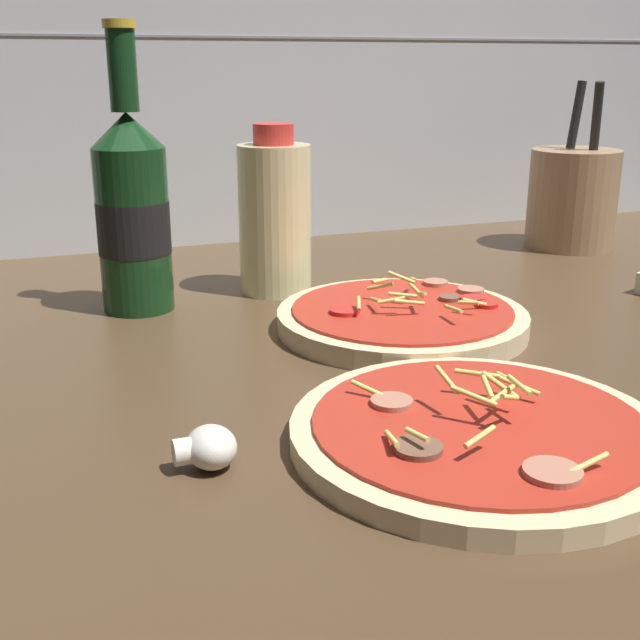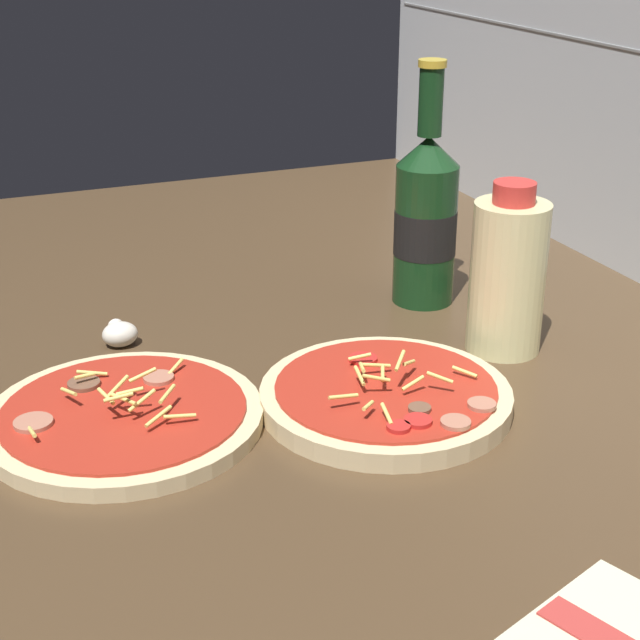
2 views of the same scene
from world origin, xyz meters
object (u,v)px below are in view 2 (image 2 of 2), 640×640
object	(u,v)px
pizza_near	(124,418)
oil_bottle	(508,275)
beer_bottle	(426,218)
pizza_far	(386,397)
mushroom_left	(120,333)

from	to	relation	value
pizza_near	oil_bottle	size ratio (longest dim) A/B	1.39
beer_bottle	oil_bottle	world-z (taller)	beer_bottle
pizza_far	oil_bottle	bearing A→B (deg)	112.67
beer_bottle	mushroom_left	xyz separation A→B (cm)	(-0.90, -36.04, -8.96)
pizza_near	mushroom_left	world-z (taller)	pizza_near
pizza_near	oil_bottle	distance (cm)	41.56
mushroom_left	beer_bottle	bearing A→B (deg)	88.57
pizza_far	beer_bottle	xyz separation A→B (cm)	(-22.51, 15.67, 9.20)
beer_bottle	pizza_far	bearing A→B (deg)	-34.84
pizza_near	pizza_far	size ratio (longest dim) A/B	1.06
pizza_far	oil_bottle	xyz separation A→B (cm)	(-7.20, 17.24, 7.28)
pizza_near	pizza_far	world-z (taller)	pizza_far
pizza_far	pizza_near	bearing A→B (deg)	-103.33
beer_bottle	mushroom_left	world-z (taller)	beer_bottle
pizza_far	mushroom_left	world-z (taller)	pizza_far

